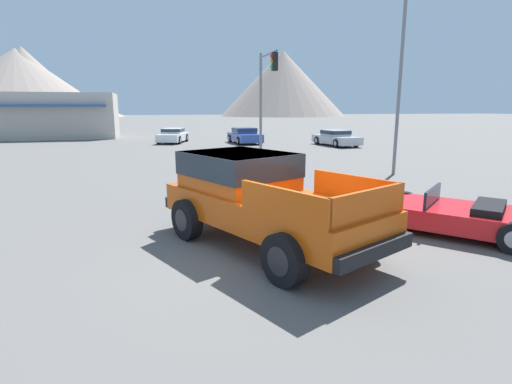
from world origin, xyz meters
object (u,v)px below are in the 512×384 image
Objects in this scene: parked_car_white at (173,135)px; street_lamp_post at (402,56)px; parked_car_blue at (245,135)px; parked_car_silver at (336,138)px; traffic_light_main at (266,85)px; red_convertible_car at (453,215)px; orange_pickup_truck at (257,193)px.

street_lamp_post is at bearing 131.64° from parked_car_white.
street_lamp_post reaches higher than parked_car_white.
parked_car_blue reaches higher than parked_car_silver.
red_convertible_car is at bearing 1.22° from traffic_light_main.
orange_pickup_truck is 24.24m from parked_car_blue.
orange_pickup_truck is at bearing 108.44° from parked_car_white.
street_lamp_post is at bearing 68.57° from parked_car_silver.
orange_pickup_truck is 1.24× the size of parked_car_white.
parked_car_blue is 7.25m from parked_car_silver.
parked_car_white is at bearing -31.96° from parked_car_silver.
parked_car_silver is at bearing 74.71° from street_lamp_post.
orange_pickup_truck is at bearing 53.98° from parked_car_silver.
parked_car_silver is at bearing 30.79° from red_convertible_car.
orange_pickup_truck is at bearing 133.90° from red_convertible_car.
parked_car_blue reaches higher than red_convertible_car.
parked_car_silver is (6.94, 20.43, 0.20)m from red_convertible_car.
parked_car_white is at bearing -158.76° from traffic_light_main.
parked_car_blue is at bearing 52.40° from orange_pickup_truck.
parked_car_white reaches higher than parked_car_silver.
red_convertible_car is 24.12m from parked_car_blue.
orange_pickup_truck is at bearing -16.81° from traffic_light_main.
parked_car_white is (-4.85, 26.13, 0.20)m from red_convertible_car.
red_convertible_car is 9.36m from street_lamp_post.
orange_pickup_truck is 1.19× the size of parked_car_silver.
orange_pickup_truck reaches higher than red_convertible_car.
orange_pickup_truck is 14.92m from traffic_light_main.
parked_car_white is at bearing -23.93° from parked_car_blue.
traffic_light_main reaches higher than parked_car_blue.
parked_car_silver is (11.79, -5.70, -0.00)m from parked_car_white.
parked_car_white is at bearing 60.07° from red_convertible_car.
traffic_light_main is at bearing 48.07° from orange_pickup_truck.
street_lamp_post reaches higher than parked_car_blue.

